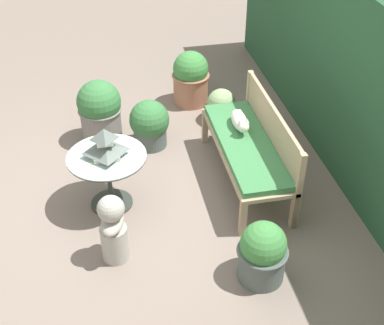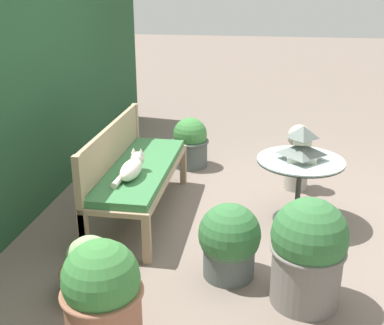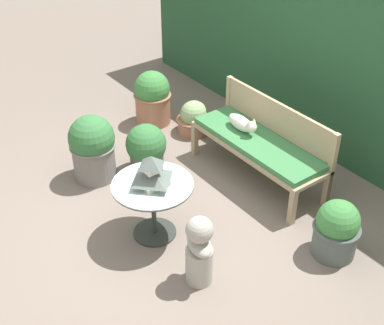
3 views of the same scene
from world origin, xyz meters
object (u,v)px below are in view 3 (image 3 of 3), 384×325
cat (242,123)px  pagoda_birdhouse (152,173)px  potted_plant_bench_left (336,230)px  potted_plant_table_near (146,149)px  patio_table (153,195)px  potted_plant_bench_right (194,119)px  garden_bust (199,250)px  garden_bench (258,145)px  potted_plant_table_far (93,147)px  potted_plant_path_edge (152,98)px

cat → pagoda_birdhouse: size_ratio=1.48×
pagoda_birdhouse → potted_plant_bench_left: bearing=44.1°
cat → potted_plant_table_near: cat is taller
patio_table → potted_plant_bench_right: bearing=131.9°
garden_bust → cat: bearing=144.9°
potted_plant_table_near → patio_table: bearing=-29.0°
garden_bench → potted_plant_table_near: 1.20m
cat → potted_plant_table_far: potted_plant_table_far is taller
cat → potted_plant_path_edge: 1.45m
cat → garden_bust: (1.08, -1.39, -0.21)m
garden_bust → potted_plant_table_far: (-1.87, 0.02, 0.03)m
garden_bust → potted_plant_path_edge: size_ratio=0.98×
pagoda_birdhouse → garden_bust: size_ratio=0.48×
garden_bench → potted_plant_table_far: (-1.05, -1.38, -0.04)m
potted_plant_table_far → potted_plant_path_edge: (-0.62, 1.15, -0.03)m
patio_table → potted_plant_bench_left: patio_table is taller
cat → potted_plant_bench_right: size_ratio=1.11×
pagoda_birdhouse → potted_plant_table_far: 1.20m
garden_bust → potted_plant_path_edge: bearing=172.0°
garden_bust → potted_plant_table_near: size_ratio=1.22×
potted_plant_table_near → potted_plant_bench_left: 2.20m
garden_bust → potted_plant_bench_left: size_ratio=1.19×
patio_table → pagoda_birdhouse: 0.25m
pagoda_birdhouse → potted_plant_bench_left: pagoda_birdhouse is taller
garden_bust → patio_table: bearing=-164.6°
cat → pagoda_birdhouse: bearing=-72.5°
patio_table → cat: bearing=104.7°
pagoda_birdhouse → garden_bust: (0.72, -0.02, -0.36)m
potted_plant_table_far → potted_plant_table_near: (0.22, 0.52, -0.10)m
patio_table → potted_plant_table_far: potted_plant_table_far is taller
garden_bench → potted_plant_bench_right: garden_bench is taller
potted_plant_table_near → potted_plant_bench_right: (-0.34, 0.90, -0.09)m
garden_bust → potted_plant_bench_right: (-1.99, 1.44, -0.16)m
potted_plant_table_far → potted_plant_bench_left: bearing=26.2°
patio_table → garden_bench: bearing=94.3°
pagoda_birdhouse → potted_plant_bench_left: 1.70m
patio_table → potted_plant_table_near: size_ratio=1.34×
potted_plant_path_edge → potted_plant_table_near: bearing=-37.0°
garden_bench → potted_plant_bench_left: bearing=-10.1°
garden_bench → potted_plant_path_edge: size_ratio=2.33×
garden_bench → potted_plant_path_edge: 1.69m
garden_bench → potted_plant_bench_right: (-1.17, 0.05, -0.23)m
potted_plant_table_far → potted_plant_bench_left: 2.60m
garden_bust → potted_plant_table_far: bearing=-163.4°
patio_table → potted_plant_bench_right: size_ratio=1.73×
garden_bust → potted_plant_bench_left: 1.25m
potted_plant_path_edge → potted_plant_bench_right: size_ratio=1.60×
cat → potted_plant_path_edge: potted_plant_path_edge is taller
cat → potted_plant_table_near: (-0.57, -0.86, -0.28)m
cat → patio_table: (0.36, -1.37, -0.10)m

